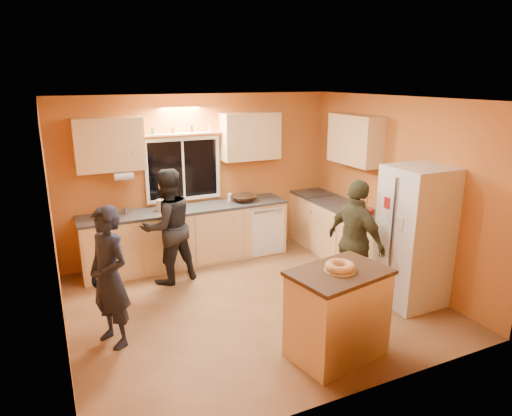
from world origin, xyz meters
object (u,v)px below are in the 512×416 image
person_left (109,277)px  person_right (356,242)px  person_center (168,227)px  island (337,313)px  refrigerator (415,237)px

person_left → person_right: 3.02m
person_left → person_right: (3.00, -0.29, 0.03)m
person_center → island: bearing=99.6°
refrigerator → person_right: (-0.65, 0.34, -0.09)m
refrigerator → person_center: size_ratio=1.09×
refrigerator → person_right: size_ratio=1.11×
island → person_center: size_ratio=0.67×
person_left → person_center: (0.97, 1.32, 0.04)m
island → person_left: size_ratio=0.70×
person_left → island: bearing=33.3°
island → person_right: size_ratio=0.68×
island → person_center: 2.80m
island → person_right: person_right is taller
person_center → refrigerator: bearing=129.8°
refrigerator → person_left: size_ratio=1.15×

